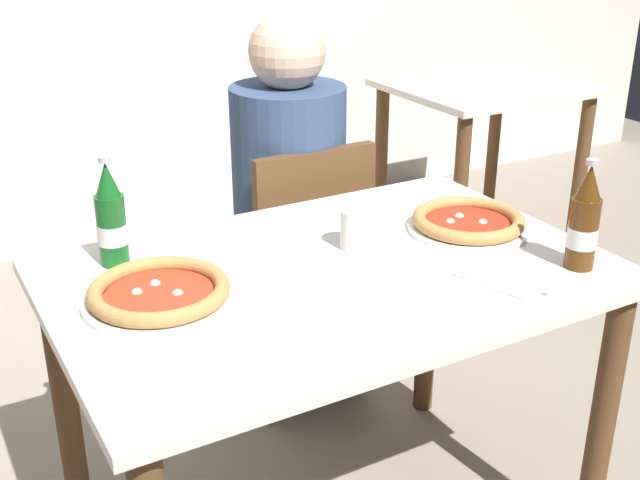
# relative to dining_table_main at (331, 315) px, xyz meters

# --- Properties ---
(dining_table_main) EXTENTS (1.20, 0.80, 0.75)m
(dining_table_main) POSITION_rel_dining_table_main_xyz_m (0.00, 0.00, 0.00)
(dining_table_main) COLOR silver
(dining_table_main) RESTS_ON ground_plane
(chair_behind_table) EXTENTS (0.40, 0.40, 0.85)m
(chair_behind_table) POSITION_rel_dining_table_main_xyz_m (0.24, 0.61, -0.15)
(chair_behind_table) COLOR brown
(chair_behind_table) RESTS_ON ground_plane
(diner_seated) EXTENTS (0.34, 0.34, 1.21)m
(diner_seated) POSITION_rel_dining_table_main_xyz_m (0.24, 0.66, -0.05)
(diner_seated) COLOR #2D3342
(diner_seated) RESTS_ON ground_plane
(dining_table_background) EXTENTS (0.80, 0.70, 0.75)m
(dining_table_background) POSITION_rel_dining_table_main_xyz_m (1.54, 1.31, -0.04)
(dining_table_background) COLOR silver
(dining_table_background) RESTS_ON ground_plane
(pizza_margherita_near) EXTENTS (0.29, 0.29, 0.04)m
(pizza_margherita_near) POSITION_rel_dining_table_main_xyz_m (0.40, 0.03, 0.14)
(pizza_margherita_near) COLOR white
(pizza_margherita_near) RESTS_ON dining_table_main
(pizza_marinara_far) EXTENTS (0.31, 0.31, 0.04)m
(pizza_marinara_far) POSITION_rel_dining_table_main_xyz_m (-0.38, 0.03, 0.14)
(pizza_marinara_far) COLOR white
(pizza_marinara_far) RESTS_ON dining_table_main
(beer_bottle_left) EXTENTS (0.07, 0.07, 0.25)m
(beer_bottle_left) POSITION_rel_dining_table_main_xyz_m (0.48, -0.26, 0.22)
(beer_bottle_left) COLOR #512D0F
(beer_bottle_left) RESTS_ON dining_table_main
(beer_bottle_center) EXTENTS (0.07, 0.07, 0.25)m
(beer_bottle_center) POSITION_rel_dining_table_main_xyz_m (-0.40, 0.26, 0.22)
(beer_bottle_center) COLOR #14591E
(beer_bottle_center) RESTS_ON dining_table_main
(napkin_with_cutlery) EXTENTS (0.23, 0.23, 0.01)m
(napkin_with_cutlery) POSITION_rel_dining_table_main_xyz_m (0.26, -0.25, 0.12)
(napkin_with_cutlery) COLOR white
(napkin_with_cutlery) RESTS_ON dining_table_main
(paper_cup) EXTENTS (0.07, 0.07, 0.09)m
(paper_cup) POSITION_rel_dining_table_main_xyz_m (0.11, 0.07, 0.16)
(paper_cup) COLOR white
(paper_cup) RESTS_ON dining_table_main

